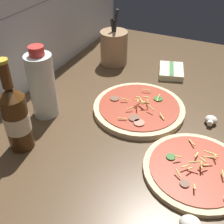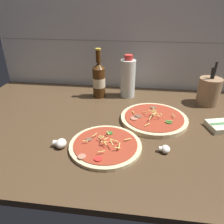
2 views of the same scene
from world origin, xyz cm
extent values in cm
cube|color=#4C3823|center=(0.00, 0.00, 1.25)|extent=(160.00, 90.00, 2.50)
cube|color=silver|center=(0.00, 45.50, 30.00)|extent=(160.00, 1.00, 60.00)
cube|color=gray|center=(0.00, 44.95, 30.00)|extent=(156.80, 0.16, 0.30)
cylinder|color=beige|center=(-5.91, -17.80, 3.15)|extent=(26.78, 26.78, 1.31)
cylinder|color=#9E3823|center=(-5.91, -17.80, 3.96)|extent=(23.56, 23.56, 0.30)
cylinder|color=red|center=(-6.90, -26.91, 4.31)|extent=(2.62, 2.62, 0.40)
cylinder|color=#336628|center=(-5.32, -11.00, 4.31)|extent=(2.39, 2.39, 0.40)
cylinder|color=#B7755B|center=(-12.55, -26.43, 4.31)|extent=(2.78, 2.78, 0.40)
cylinder|color=brown|center=(-12.41, -16.31, 4.31)|extent=(2.37, 2.37, 0.40)
cylinder|color=#EADB6B|center=(-5.68, -12.79, 5.53)|extent=(1.41, 1.92, 0.81)
cylinder|color=#EADB6B|center=(-5.73, -19.68, 5.56)|extent=(1.59, 1.70, 0.81)
cylinder|color=#EADB6B|center=(-6.32, -24.02, 5.20)|extent=(2.41, 1.12, 0.37)
cylinder|color=#EADB6B|center=(-10.65, -14.21, 5.17)|extent=(1.71, 1.91, 1.00)
cylinder|color=#EADB6B|center=(-5.57, -18.79, 6.93)|extent=(1.35, 1.79, 0.53)
cylinder|color=#EADB6B|center=(2.13, -14.78, 4.66)|extent=(2.64, 2.27, 1.01)
cylinder|color=#EADB6B|center=(-1.10, -21.37, 5.35)|extent=(2.28, 1.50, 1.17)
cylinder|color=#EADB6B|center=(-8.17, -16.47, 5.41)|extent=(1.82, 1.39, 0.82)
cylinder|color=#EADB6B|center=(-13.15, -18.69, 5.19)|extent=(1.90, 0.84, 0.72)
cylinder|color=#EADB6B|center=(-7.87, -15.15, 5.19)|extent=(1.79, 1.69, 0.50)
cylinder|color=#EADB6B|center=(-3.36, -19.82, 6.30)|extent=(1.79, 3.05, 0.84)
cylinder|color=#EADB6B|center=(-0.58, -20.14, 5.29)|extent=(0.43, 3.36, 0.49)
cylinder|color=#EADB6B|center=(-6.02, -18.79, 5.54)|extent=(2.89, 0.98, 0.65)
cylinder|color=#EADB6B|center=(-2.69, -16.95, 5.18)|extent=(2.87, 0.69, 0.98)
cylinder|color=#EADB6B|center=(-6.72, -17.06, 6.49)|extent=(0.95, 2.81, 1.31)
cylinder|color=beige|center=(12.56, 4.54, 3.42)|extent=(29.70, 29.70, 1.84)
cylinder|color=#9E3823|center=(12.56, 4.54, 4.49)|extent=(26.13, 26.13, 0.30)
cylinder|color=#336628|center=(18.50, -0.20, 4.84)|extent=(2.92, 2.92, 0.40)
cylinder|color=brown|center=(12.50, 13.21, 4.84)|extent=(3.07, 3.07, 0.40)
cylinder|color=brown|center=(5.31, 3.35, 4.84)|extent=(3.47, 3.47, 0.40)
cylinder|color=#B7755B|center=(3.82, 1.26, 4.84)|extent=(3.30, 3.30, 0.40)
cylinder|color=#EADB6B|center=(10.65, -0.09, 6.37)|extent=(1.38, 2.50, 0.97)
cylinder|color=#EADB6B|center=(12.41, 9.68, 5.68)|extent=(0.92, 2.45, 0.78)
cylinder|color=#EADB6B|center=(20.93, 4.96, 5.57)|extent=(1.07, 3.07, 0.36)
cylinder|color=#EADB6B|center=(11.11, 4.58, 7.20)|extent=(2.93, 1.71, 1.25)
cylinder|color=#EADB6B|center=(18.47, 0.01, 5.31)|extent=(3.24, 0.38, 1.16)
cylinder|color=#EADB6B|center=(15.41, 3.17, 6.50)|extent=(0.99, 2.40, 0.58)
cylinder|color=#EADB6B|center=(12.40, 3.78, 6.59)|extent=(2.18, 2.21, 1.06)
cylinder|color=#EADB6B|center=(3.24, 6.37, 5.16)|extent=(1.15, 2.67, 0.60)
cylinder|color=#EADB6B|center=(12.39, 3.30, 6.54)|extent=(1.51, 2.67, 1.18)
cylinder|color=#EADB6B|center=(11.95, 2.26, 6.78)|extent=(1.67, 2.38, 0.67)
cylinder|color=#EADB6B|center=(13.09, 5.36, 6.26)|extent=(3.04, 1.81, 1.46)
cylinder|color=#EADB6B|center=(9.34, -4.02, 5.20)|extent=(2.37, 2.18, 0.87)
cylinder|color=#EADB6B|center=(13.96, 2.09, 6.35)|extent=(1.91, 1.57, 1.06)
cylinder|color=#EADB6B|center=(12.70, 5.22, 7.60)|extent=(1.84, 1.08, 0.86)
cylinder|color=#EADB6B|center=(8.37, 6.12, 5.70)|extent=(1.89, 2.02, 0.98)
cylinder|color=#47280F|center=(-16.72, 28.21, 10.56)|extent=(6.75, 6.75, 16.12)
cone|color=#47280F|center=(-16.72, 28.21, 20.10)|extent=(6.75, 6.75, 2.97)
cylinder|color=#47280F|center=(-16.72, 28.21, 24.89)|extent=(2.57, 2.57, 6.60)
cylinder|color=gold|center=(-16.72, 28.21, 28.58)|extent=(2.95, 2.95, 0.80)
cylinder|color=beige|center=(-16.72, 28.21, 10.88)|extent=(6.82, 6.82, 5.16)
cylinder|color=silver|center=(-1.26, 31.16, 12.64)|extent=(8.07, 8.07, 20.28)
cylinder|color=red|center=(-1.26, 31.16, 24.16)|extent=(4.44, 4.44, 2.77)
cylinder|color=white|center=(-23.98, -19.86, 4.13)|extent=(2.09, 2.09, 2.09)
ellipsoid|color=silver|center=(-22.12, -19.86, 4.13)|extent=(3.95, 4.64, 3.25)
cylinder|color=white|center=(14.28, -17.90, 3.82)|extent=(1.70, 1.70, 1.70)
ellipsoid|color=silver|center=(15.79, -17.90, 3.82)|extent=(3.22, 3.78, 2.65)
cylinder|color=#9E7A56|center=(40.51, 26.47, 9.34)|extent=(11.16, 11.16, 13.68)
cylinder|color=black|center=(41.07, 26.38, 16.54)|extent=(1.77, 3.76, 17.14)
cylinder|color=black|center=(40.38, 26.47, 14.74)|extent=(1.23, 3.21, 13.55)
cylinder|color=black|center=(40.92, 26.59, 14.45)|extent=(1.71, 2.28, 13.00)
cube|color=beige|center=(41.38, 1.71, 3.70)|extent=(14.66, 12.27, 2.40)
cube|color=#4C7F4C|center=(41.38, 1.71, 4.98)|extent=(12.02, 4.83, 0.16)
camera|label=1|loc=(-58.44, -18.98, 57.19)|focal=45.00mm
camera|label=2|loc=(5.13, -82.52, 51.53)|focal=35.00mm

